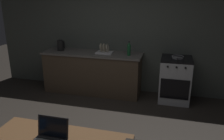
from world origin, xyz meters
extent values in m
cube|color=#4F554E|center=(0.30, 2.39, 1.32)|extent=(6.40, 0.10, 2.64)
cube|color=#4C3D2D|center=(-0.52, 2.04, 0.43)|extent=(2.10, 0.60, 0.87)
cube|color=#66605B|center=(-0.52, 2.04, 0.89)|extent=(2.16, 0.64, 0.04)
cube|color=#B7BABF|center=(1.25, 2.04, 0.43)|extent=(0.60, 0.60, 0.87)
cube|color=black|center=(1.25, 2.04, 0.89)|extent=(0.60, 0.60, 0.04)
cube|color=black|center=(1.25, 1.73, 0.36)|extent=(0.54, 0.01, 0.40)
cylinder|color=black|center=(1.09, 1.72, 0.81)|extent=(0.04, 0.02, 0.04)
cylinder|color=black|center=(1.25, 1.72, 0.81)|extent=(0.04, 0.02, 0.04)
cylinder|color=black|center=(1.41, 1.72, 0.81)|extent=(0.04, 0.02, 0.04)
cube|color=#232326|center=(0.08, -0.79, 0.88)|extent=(0.32, 0.04, 0.21)
cube|color=black|center=(0.08, -0.79, 0.88)|extent=(0.29, 0.03, 0.18)
cylinder|color=black|center=(-1.26, 2.04, 0.92)|extent=(0.15, 0.15, 0.02)
cylinder|color=black|center=(-1.26, 2.04, 1.03)|extent=(0.14, 0.14, 0.21)
cylinder|color=black|center=(-1.26, 2.04, 1.14)|extent=(0.09, 0.09, 0.02)
cube|color=black|center=(-1.17, 2.04, 1.04)|extent=(0.02, 0.02, 0.14)
cylinder|color=#19592D|center=(0.30, 1.99, 1.01)|extent=(0.07, 0.07, 0.21)
cone|color=#19592D|center=(0.30, 1.99, 1.15)|extent=(0.07, 0.07, 0.06)
cylinder|color=black|center=(0.30, 1.99, 1.19)|extent=(0.03, 0.03, 0.02)
cylinder|color=gray|center=(1.26, 2.02, 0.92)|extent=(0.21, 0.21, 0.01)
torus|color=gray|center=(1.26, 2.02, 0.95)|extent=(0.23, 0.23, 0.02)
cylinder|color=black|center=(1.26, 1.82, 0.93)|extent=(0.02, 0.18, 0.02)
cube|color=silver|center=(-0.24, 2.04, 0.92)|extent=(0.34, 0.26, 0.03)
cylinder|color=beige|center=(-0.31, 2.04, 1.03)|extent=(0.04, 0.18, 0.18)
cylinder|color=beige|center=(-0.24, 2.04, 1.03)|extent=(0.04, 0.18, 0.18)
cylinder|color=beige|center=(-0.17, 2.04, 1.03)|extent=(0.04, 0.18, 0.18)
camera|label=1|loc=(1.12, -2.51, 2.09)|focal=36.83mm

